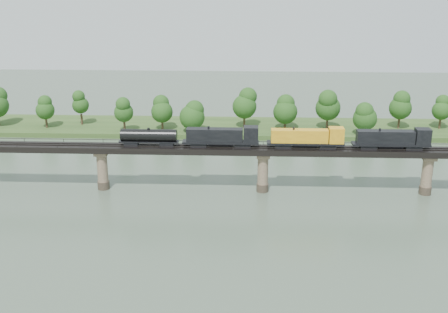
{
  "coord_description": "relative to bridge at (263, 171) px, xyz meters",
  "views": [
    {
      "loc": [
        -3.95,
        -100.13,
        53.08
      ],
      "look_at": [
        -9.6,
        30.0,
        9.0
      ],
      "focal_mm": 45.0,
      "sensor_mm": 36.0,
      "label": 1
    }
  ],
  "objects": [
    {
      "name": "bridge",
      "position": [
        0.0,
        0.0,
        0.0
      ],
      "size": [
        236.0,
        30.0,
        11.5
      ],
      "color": "#473A2D",
      "rests_on": "ground"
    },
    {
      "name": "bridge_superstructure",
      "position": [
        0.0,
        0.0,
        6.33
      ],
      "size": [
        220.0,
        4.9,
        0.75
      ],
      "color": "black",
      "rests_on": "bridge"
    },
    {
      "name": "ground",
      "position": [
        0.0,
        -30.0,
        -5.46
      ],
      "size": [
        400.0,
        400.0,
        0.0
      ],
      "primitive_type": "plane",
      "color": "#3B4C3C",
      "rests_on": "ground"
    },
    {
      "name": "far_treeline",
      "position": [
        -8.21,
        50.52,
        3.37
      ],
      "size": [
        289.06,
        17.54,
        13.6
      ],
      "color": "#382619",
      "rests_on": "far_bank"
    },
    {
      "name": "freight_train",
      "position": [
        3.41,
        0.0,
        8.51
      ],
      "size": [
        75.09,
        2.93,
        5.17
      ],
      "color": "black",
      "rests_on": "bridge"
    },
    {
      "name": "far_bank",
      "position": [
        0.0,
        55.0,
        -4.66
      ],
      "size": [
        300.0,
        24.0,
        1.6
      ],
      "primitive_type": "cube",
      "color": "#2D481D",
      "rests_on": "ground"
    }
  ]
}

